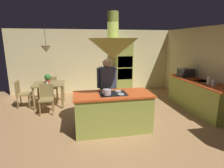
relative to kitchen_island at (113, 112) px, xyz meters
name	(u,v)px	position (x,y,z in m)	size (l,w,h in m)	color
ground	(111,126)	(0.00, 0.20, -0.46)	(8.16, 8.16, 0.00)	#AD7F51
wall_back	(95,61)	(0.00, 3.65, 0.81)	(6.80, 0.10, 2.55)	beige
wall_right	(217,70)	(3.25, 0.60, 0.81)	(0.10, 7.20, 2.55)	beige
kitchen_island	(113,112)	(0.00, 0.00, 0.00)	(1.83, 0.82, 0.94)	#939E42
counter_run_right	(198,95)	(2.84, 0.80, 0.00)	(0.73, 2.45, 0.92)	#939E42
oven_tower	(123,67)	(1.10, 3.24, 0.61)	(0.66, 0.62, 2.15)	#939E42
dining_table	(49,87)	(-1.70, 2.10, 0.19)	(0.97, 0.88, 0.76)	olive
person_at_island	(107,85)	(-0.02, 0.68, 0.49)	(0.53, 0.22, 1.65)	tan
range_hood	(113,47)	(0.00, 0.00, 1.51)	(1.10, 1.10, 1.00)	#939E42
pendant_light_over_table	(46,49)	(-1.70, 2.10, 1.40)	(0.32, 0.32, 0.82)	beige
chair_facing_island	(47,97)	(-1.70, 1.44, 0.04)	(0.40, 0.40, 0.87)	olive
chair_by_back_wall	(52,86)	(-1.70, 2.76, 0.04)	(0.40, 0.40, 0.87)	olive
chair_at_corner	(21,92)	(-2.56, 2.10, 0.04)	(0.40, 0.40, 0.87)	olive
potted_plant_on_table	(48,78)	(-1.73, 2.12, 0.47)	(0.20, 0.20, 0.30)	#99382D
cup_on_table	(47,83)	(-1.72, 1.88, 0.34)	(0.07, 0.07, 0.09)	white
canister_flour	(214,83)	(2.84, 0.20, 0.54)	(0.12, 0.12, 0.18)	silver
canister_sugar	(209,80)	(2.84, 0.38, 0.56)	(0.13, 0.13, 0.22)	silver
microwave_on_counter	(186,73)	(2.84, 1.52, 0.59)	(0.46, 0.36, 0.28)	#232326
cooking_pot_on_cooktop	(107,92)	(-0.16, -0.13, 0.53)	(0.18, 0.18, 0.12)	#B2B2B7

